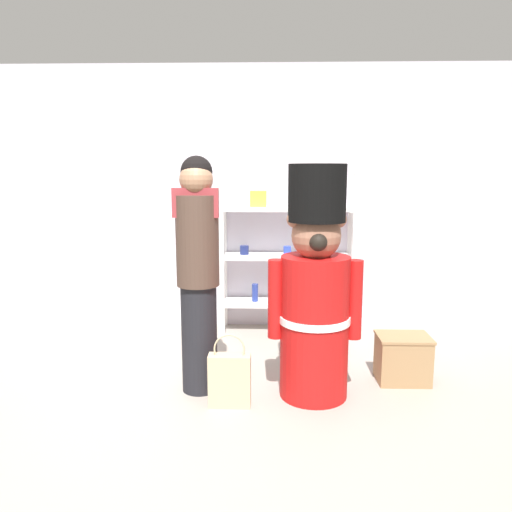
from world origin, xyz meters
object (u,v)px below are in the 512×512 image
(person_shopper, at_px, (198,267))
(display_crate, at_px, (403,358))
(teddy_bear_guard, at_px, (315,294))
(merchandise_shelf, at_px, (288,250))
(shopping_bag, at_px, (230,379))

(person_shopper, xyz_separation_m, display_crate, (1.52, 0.19, -0.73))
(person_shopper, bearing_deg, display_crate, 7.20)
(teddy_bear_guard, bearing_deg, merchandise_shelf, 95.40)
(merchandise_shelf, bearing_deg, teddy_bear_guard, -84.60)
(teddy_bear_guard, bearing_deg, shopping_bag, -162.67)
(teddy_bear_guard, bearing_deg, person_shopper, 175.21)
(person_shopper, relative_size, display_crate, 4.28)
(teddy_bear_guard, distance_m, display_crate, 0.93)
(shopping_bag, relative_size, display_crate, 1.29)
(merchandise_shelf, distance_m, person_shopper, 1.56)
(merchandise_shelf, distance_m, display_crate, 1.60)
(merchandise_shelf, relative_size, display_crate, 3.97)
(shopping_bag, distance_m, display_crate, 1.35)
(person_shopper, bearing_deg, shopping_bag, -46.57)
(person_shopper, bearing_deg, teddy_bear_guard, -4.79)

